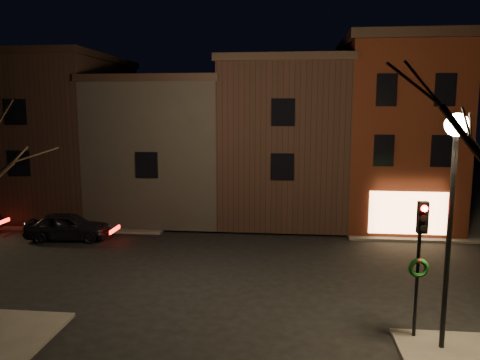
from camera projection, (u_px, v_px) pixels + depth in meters
The scene contains 9 objects.
ground at pixel (243, 270), 19.65m from camera, with size 120.00×120.00×0.00m, color black.
sidewalk_far_left at pixel (42, 184), 41.42m from camera, with size 30.00×30.00×0.12m, color #2D2B28.
corner_building at pixel (396, 131), 27.28m from camera, with size 6.50×8.50×10.50m.
row_building_a at pixel (284, 139), 29.07m from camera, with size 7.30×10.30×9.40m.
row_building_b at pixel (170, 146), 29.92m from camera, with size 7.80×10.30×8.40m.
row_building_c at pixel (62, 134), 30.58m from camera, with size 7.30×10.30×9.90m.
street_lamp_near at pixel (454, 168), 12.30m from camera, with size 0.60×0.60×6.48m.
traffic_signal at pixel (420, 248), 13.21m from camera, with size 0.58×0.38×4.05m.
parked_car_a at pixel (68, 226), 24.07m from camera, with size 1.69×4.19×1.43m, color black.
Camera 1 is at (1.91, -18.75, 6.72)m, focal length 35.00 mm.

